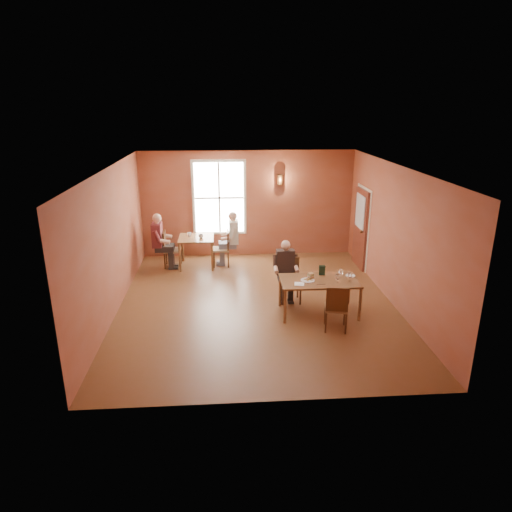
{
  "coord_description": "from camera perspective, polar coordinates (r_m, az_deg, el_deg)",
  "views": [
    {
      "loc": [
        -0.68,
        -9.23,
        4.24
      ],
      "look_at": [
        0.0,
        0.2,
        1.05
      ],
      "focal_mm": 32.0,
      "sensor_mm": 36.0,
      "label": 1
    }
  ],
  "objects": [
    {
      "name": "goblet_c",
      "position": [
        9.41,
        10.12,
        -2.77
      ],
      "size": [
        0.1,
        0.1,
        0.2
      ],
      "primitive_type": null,
      "rotation": [
        0.0,
        0.0,
        0.29
      ],
      "color": "white",
      "rests_on": "main_table"
    },
    {
      "name": "napkin",
      "position": [
        9.28,
        5.44,
        -3.5
      ],
      "size": [
        0.23,
        0.23,
        0.01
      ],
      "primitive_type": "cube",
      "rotation": [
        0.0,
        0.0,
        -0.19
      ],
      "color": "white",
      "rests_on": "main_table"
    },
    {
      "name": "goblet_a",
      "position": [
        9.7,
        10.55,
        -2.13
      ],
      "size": [
        0.09,
        0.09,
        0.2
      ],
      "primitive_type": null,
      "rotation": [
        0.0,
        0.0,
        -0.13
      ],
      "color": "white",
      "rests_on": "main_table"
    },
    {
      "name": "chair_diner_white",
      "position": [
        12.39,
        -4.41,
        0.95
      ],
      "size": [
        0.43,
        0.43,
        0.97
      ],
      "primitive_type": null,
      "rotation": [
        0.0,
        0.0,
        1.57
      ],
      "color": "brown",
      "rests_on": "ground"
    },
    {
      "name": "wall_right",
      "position": [
        10.3,
        16.98,
        2.4
      ],
      "size": [
        0.04,
        7.0,
        3.0
      ],
      "primitive_type": "cube",
      "color": "brown",
      "rests_on": "ground"
    },
    {
      "name": "wall_sconce",
      "position": [
        12.89,
        3.01,
        9.51
      ],
      "size": [
        0.16,
        0.16,
        0.28
      ],
      "primitive_type": "cylinder",
      "color": "brown",
      "rests_on": "wall_back"
    },
    {
      "name": "window",
      "position": [
        12.93,
        -4.62,
        7.26
      ],
      "size": [
        1.36,
        0.1,
        1.96
      ],
      "primitive_type": "cube",
      "color": "white",
      "rests_on": "wall_back"
    },
    {
      "name": "wall_left",
      "position": [
        9.9,
        -17.51,
        1.7
      ],
      "size": [
        0.04,
        7.0,
        3.0
      ],
      "primitive_type": "cube",
      "color": "brown",
      "rests_on": "ground"
    },
    {
      "name": "side_plate",
      "position": [
        9.87,
        11.72,
        -2.41
      ],
      "size": [
        0.23,
        0.23,
        0.02
      ],
      "primitive_type": "cylinder",
      "rotation": [
        0.0,
        0.0,
        0.15
      ],
      "color": "white",
      "rests_on": "main_table"
    },
    {
      "name": "diner_white",
      "position": [
        12.32,
        -4.3,
        1.95
      ],
      "size": [
        0.57,
        0.57,
        1.42
      ],
      "primitive_type": null,
      "rotation": [
        0.0,
        0.0,
        1.57
      ],
      "color": "beige",
      "rests_on": "ground"
    },
    {
      "name": "menu_stand",
      "position": [
        9.78,
        8.26,
        -1.78
      ],
      "size": [
        0.13,
        0.07,
        0.22
      ],
      "primitive_type": "cube",
      "rotation": [
        0.0,
        0.0,
        0.0
      ],
      "color": "#1B311F",
      "rests_on": "main_table"
    },
    {
      "name": "ceiling",
      "position": [
        9.33,
        0.09,
        11.02
      ],
      "size": [
        6.0,
        7.0,
        0.04
      ],
      "primitive_type": "cube",
      "color": "white",
      "rests_on": "wall_back"
    },
    {
      "name": "wall_front",
      "position": [
        6.38,
        2.41,
        -6.77
      ],
      "size": [
        6.0,
        0.04,
        3.0
      ],
      "primitive_type": "cube",
      "color": "brown",
      "rests_on": "ground"
    },
    {
      "name": "wall_back",
      "position": [
        13.04,
        -1.05,
        6.51
      ],
      "size": [
        6.0,
        0.04,
        3.0
      ],
      "primitive_type": "cube",
      "color": "brown",
      "rests_on": "ground"
    },
    {
      "name": "diner_main",
      "position": [
        10.05,
        4.39,
        -2.31
      ],
      "size": [
        0.52,
        0.52,
        1.3
      ],
      "primitive_type": null,
      "rotation": [
        0.0,
        0.0,
        3.14
      ],
      "color": "black",
      "rests_on": "ground"
    },
    {
      "name": "cup_a",
      "position": [
        12.23,
        -6.91,
        2.48
      ],
      "size": [
        0.17,
        0.17,
        0.1
      ],
      "primitive_type": "imported",
      "rotation": [
        0.0,
        0.0,
        -0.42
      ],
      "color": "silver",
      "rests_on": "second_table"
    },
    {
      "name": "chair_diner_main",
      "position": [
        10.14,
        4.34,
        -3.12
      ],
      "size": [
        0.43,
        0.43,
        0.98
      ],
      "primitive_type": null,
      "rotation": [
        0.0,
        0.0,
        3.14
      ],
      "color": "#552E15",
      "rests_on": "ground"
    },
    {
      "name": "ground",
      "position": [
        10.18,
        0.08,
        -5.97
      ],
      "size": [
        6.0,
        7.0,
        0.01
      ],
      "primitive_type": "cube",
      "color": "brown",
      "rests_on": "ground"
    },
    {
      "name": "goblet_b",
      "position": [
        9.55,
        11.68,
        -2.54
      ],
      "size": [
        0.1,
        0.1,
        0.2
      ],
      "primitive_type": null,
      "rotation": [
        0.0,
        0.0,
        -0.25
      ],
      "color": "white",
      "rests_on": "main_table"
    },
    {
      "name": "second_table",
      "position": [
        12.43,
        -7.4,
        0.53
      ],
      "size": [
        0.92,
        0.92,
        0.81
      ],
      "primitive_type": null,
      "color": "brown",
      "rests_on": "ground"
    },
    {
      "name": "diner_maroon",
      "position": [
        12.4,
        -10.6,
        1.85
      ],
      "size": [
        0.58,
        0.58,
        1.45
      ],
      "primitive_type": null,
      "rotation": [
        0.0,
        0.0,
        -1.57
      ],
      "color": "maroon",
      "rests_on": "ground"
    },
    {
      "name": "knife",
      "position": [
        9.3,
        8.11,
        -3.56
      ],
      "size": [
        0.2,
        0.05,
        0.0
      ],
      "primitive_type": "cube",
      "rotation": [
        0.0,
        0.0,
        0.15
      ],
      "color": "white",
      "rests_on": "main_table"
    },
    {
      "name": "door",
      "position": [
        12.5,
        12.88,
        3.38
      ],
      "size": [
        0.12,
        1.04,
        2.1
      ],
      "primitive_type": "cube",
      "color": "maroon",
      "rests_on": "ground"
    },
    {
      "name": "main_table",
      "position": [
        9.68,
        7.82,
        -5.06
      ],
      "size": [
        1.6,
        0.9,
        0.75
      ],
      "primitive_type": null,
      "color": "brown",
      "rests_on": "ground"
    },
    {
      "name": "plate_food",
      "position": [
        9.45,
        6.48,
        -3.01
      ],
      "size": [
        0.36,
        0.36,
        0.04
      ],
      "primitive_type": "cylinder",
      "rotation": [
        0.0,
        0.0,
        0.26
      ],
      "color": "silver",
      "rests_on": "main_table"
    },
    {
      "name": "chair_empty",
      "position": [
        9.03,
        9.97,
        -6.27
      ],
      "size": [
        0.49,
        0.49,
        0.95
      ],
      "primitive_type": null,
      "rotation": [
        0.0,
        0.0,
        -0.18
      ],
      "color": "brown",
      "rests_on": "ground"
    },
    {
      "name": "sandwich",
      "position": [
        9.52,
        6.85,
        -2.59
      ],
      "size": [
        0.13,
        0.13,
        0.12
      ],
      "primitive_type": "cube",
      "rotation": [
        0.0,
        0.0,
        0.47
      ],
      "color": "tan",
      "rests_on": "main_table"
    },
    {
      "name": "chair_diner_maroon",
      "position": [
        12.46,
        -10.4,
        0.84
      ],
      "size": [
        0.44,
        0.44,
        0.99
      ],
      "primitive_type": null,
      "rotation": [
        0.0,
        0.0,
        -1.57
      ],
      "color": "#40240D",
      "rests_on": "ground"
    },
    {
      "name": "cup_b",
      "position": [
        12.42,
        -8.33,
        2.67
      ],
      "size": [
        0.14,
        0.14,
        0.1
      ],
      "primitive_type": "imported",
      "rotation": [
        0.0,
        0.0,
        -0.4
      ],
      "color": "silver",
      "rests_on": "second_table"
    }
  ]
}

